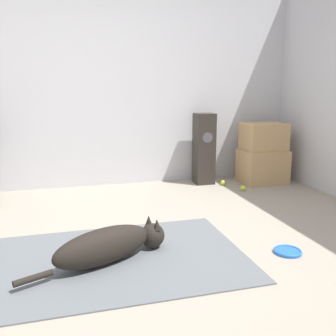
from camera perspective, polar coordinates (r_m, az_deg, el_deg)
name	(u,v)px	position (r m, az deg, el deg)	size (l,w,h in m)	color
ground_plane	(124,252)	(2.93, -6.68, -12.63)	(12.00, 12.00, 0.00)	#9E9384
wall_back	(94,83)	(4.75, -11.16, 12.54)	(8.00, 0.06, 2.55)	silver
area_rug	(109,260)	(2.82, -8.99, -13.64)	(1.97, 1.25, 0.01)	slate
dog	(111,245)	(2.73, -8.73, -11.46)	(1.06, 0.54, 0.26)	black
frisbee	(288,251)	(3.03, 17.76, -12.00)	(0.21, 0.21, 0.03)	blue
cardboard_box_lower	(262,166)	(5.05, 14.20, 0.25)	(0.57, 0.44, 0.43)	tan
cardboard_box_upper	(264,137)	(5.01, 14.38, 4.66)	(0.52, 0.40, 0.35)	tan
floor_speaker	(204,149)	(4.84, 5.49, 2.94)	(0.24, 0.24, 0.91)	#2D2823
tennis_ball_by_boxes	(243,188)	(4.63, 11.38, -3.02)	(0.07, 0.07, 0.07)	#C6E033
tennis_ball_near_speaker	(223,183)	(4.84, 8.38, -2.23)	(0.07, 0.07, 0.07)	#C6E033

